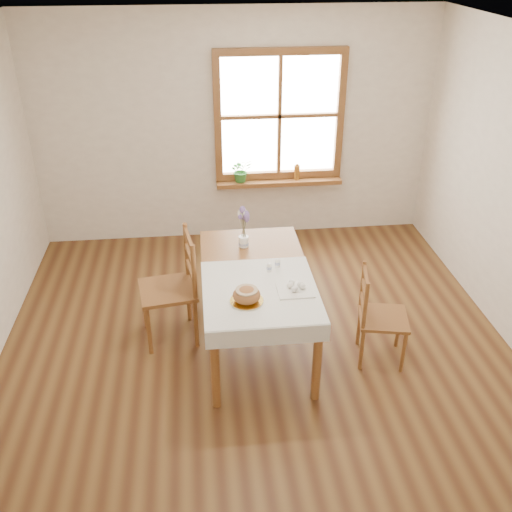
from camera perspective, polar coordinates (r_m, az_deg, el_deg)
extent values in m
plane|color=brown|center=(4.97, 0.38, -10.80)|extent=(5.00, 5.00, 0.00)
cube|color=white|center=(6.57, -2.14, 12.51)|extent=(4.50, 0.10, 2.60)
cube|color=white|center=(3.84, 0.52, 20.32)|extent=(4.50, 5.00, 0.10)
cube|color=brown|center=(6.39, 2.50, 19.77)|extent=(1.46, 0.08, 0.08)
cube|color=brown|center=(6.76, 2.25, 8.16)|extent=(1.46, 0.08, 0.08)
cube|color=brown|center=(6.48, -3.86, 13.61)|extent=(0.08, 0.08, 1.30)
cube|color=brown|center=(6.67, 8.41, 13.85)|extent=(0.08, 0.08, 1.30)
cube|color=brown|center=(6.54, 2.37, 13.80)|extent=(0.04, 0.06, 1.30)
cube|color=brown|center=(6.54, 2.37, 13.80)|extent=(1.30, 0.06, 0.04)
cube|color=white|center=(6.57, 2.33, 13.87)|extent=(1.30, 0.01, 1.30)
cube|color=brown|center=(6.73, 2.31, 7.42)|extent=(1.46, 0.20, 0.05)
cube|color=brown|center=(4.79, 0.00, -1.83)|extent=(0.90, 1.60, 0.05)
cylinder|color=brown|center=(4.39, -4.10, -11.32)|extent=(0.07, 0.07, 0.70)
cylinder|color=brown|center=(4.46, 6.12, -10.58)|extent=(0.07, 0.07, 0.70)
cylinder|color=brown|center=(5.59, -4.80, -1.42)|extent=(0.07, 0.07, 0.70)
cylinder|color=brown|center=(5.65, 3.12, -0.98)|extent=(0.07, 0.07, 0.70)
cube|color=white|center=(4.51, 0.42, -3.49)|extent=(0.91, 0.99, 0.01)
cylinder|color=white|center=(4.37, -0.94, -4.52)|extent=(0.25, 0.25, 0.01)
ellipsoid|color=brown|center=(4.34, -0.95, -3.80)|extent=(0.21, 0.21, 0.12)
cube|color=white|center=(4.51, 3.93, -3.45)|extent=(0.28, 0.24, 0.01)
cylinder|color=white|center=(4.74, 1.33, -1.10)|extent=(0.05, 0.05, 0.08)
cylinder|color=white|center=(4.81, 2.17, -0.65)|extent=(0.05, 0.05, 0.08)
cylinder|color=white|center=(5.13, -1.25, 1.39)|extent=(0.10, 0.10, 0.10)
imported|color=#347B31|center=(6.63, -1.50, 8.30)|extent=(0.29, 0.31, 0.21)
cylinder|color=#A0611D|center=(6.72, 4.11, 8.43)|extent=(0.07, 0.07, 0.19)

